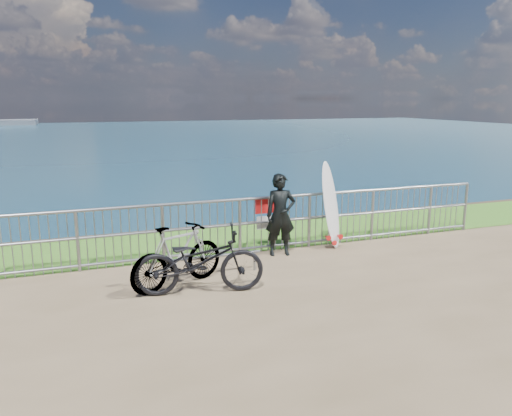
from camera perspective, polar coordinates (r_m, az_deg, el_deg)
name	(u,v)px	position (r m, az deg, el deg)	size (l,w,h in m)	color
grass_strip	(246,237)	(11.07, -1.13, -3.32)	(120.00, 120.00, 0.00)	#37741F
railing	(265,223)	(9.93, 0.99, -1.77)	(10.06, 0.10, 1.13)	gray
surfer	(281,215)	(9.68, 2.82, -0.79)	(0.59, 0.38, 1.60)	black
surfboard	(331,208)	(10.29, 8.57, -0.01)	(0.61, 0.58, 1.79)	silver
bicycle_near	(199,261)	(7.88, -6.49, -6.03)	(0.70, 2.01, 1.06)	black
bicycle_far	(177,256)	(8.19, -8.97, -5.42)	(0.49, 1.74, 1.05)	black
bike_rack	(212,258)	(8.70, -5.08, -5.77)	(1.77, 0.05, 0.37)	gray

